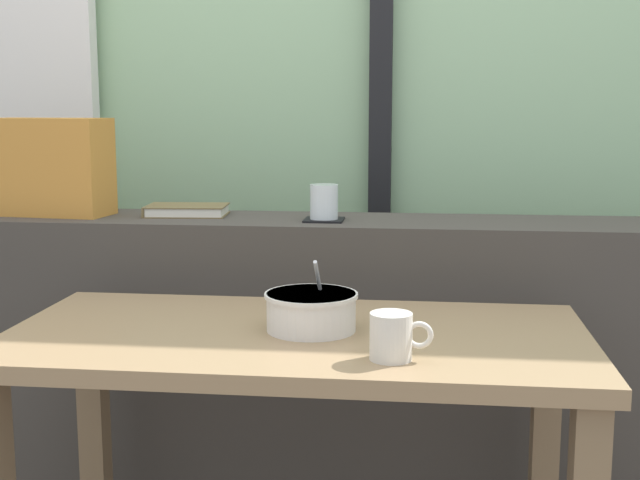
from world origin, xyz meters
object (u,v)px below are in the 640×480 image
Objects in this scene: coaster_square at (324,220)px; soup_bowl at (311,312)px; juice_glass at (324,203)px; ceramic_mug at (392,336)px; breakfast_table at (297,392)px; closed_book at (186,210)px; throw_pillow at (50,167)px.

soup_bowl is (0.03, -0.50, -0.12)m from coaster_square.
juice_glass is 0.53m from soup_bowl.
ceramic_mug is at bearing -73.59° from juice_glass.
juice_glass is (-0.00, 0.51, 0.33)m from breakfast_table.
coaster_square reaches higher than ceramic_mug.
coaster_square is 0.39m from closed_book.
juice_glass is 0.73m from ceramic_mug.
breakfast_table is at bearing -89.61° from coaster_square.
closed_book is at bearing 127.96° from ceramic_mug.
closed_book is 0.71m from soup_bowl.
closed_book is (-0.38, 0.06, -0.03)m from juice_glass.
closed_book is at bearing 126.15° from soup_bowl.
soup_bowl is (0.03, 0.01, 0.17)m from breakfast_table.
throw_pillow is at bearing -175.19° from closed_book.
juice_glass is (0.00, -0.00, 0.04)m from coaster_square.
ceramic_mug reaches higher than breakfast_table.
coaster_square is at bearing 90.00° from juice_glass.
closed_book reaches higher than soup_bowl.
juice_glass is at bearing 90.39° from breakfast_table.
juice_glass reaches higher than breakfast_table.
soup_bowl is (0.03, -0.50, -0.16)m from juice_glass.
throw_pillow reaches higher than ceramic_mug.
breakfast_table is 0.61m from juice_glass.
closed_book is 0.95m from ceramic_mug.
coaster_square is 0.04m from juice_glass.
coaster_square is 1.13× the size of juice_glass.
throw_pillow is at bearing 144.08° from breakfast_table.
breakfast_table is at bearing -163.27° from soup_bowl.
breakfast_table is 0.31m from ceramic_mug.
throw_pillow is (-0.75, 0.54, 0.41)m from breakfast_table.
throw_pillow is 2.83× the size of ceramic_mug.
throw_pillow is at bearing 177.42° from coaster_square.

